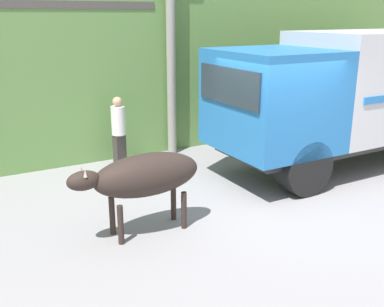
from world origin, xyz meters
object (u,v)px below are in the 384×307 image
(utility_pole, at_px, (171,32))
(brown_cow, at_px, (144,176))
(cargo_truck, at_px, (362,90))
(pedestrian_on_hill, at_px, (119,128))

(utility_pole, bearing_deg, brown_cow, -122.51)
(cargo_truck, bearing_deg, brown_cow, -172.85)
(brown_cow, bearing_deg, utility_pole, 46.32)
(brown_cow, distance_m, pedestrian_on_hill, 3.34)
(brown_cow, height_order, pedestrian_on_hill, pedestrian_on_hill)
(cargo_truck, xyz_separation_m, pedestrian_on_hill, (-4.83, 2.39, -0.81))
(pedestrian_on_hill, bearing_deg, brown_cow, 58.81)
(cargo_truck, relative_size, brown_cow, 3.32)
(pedestrian_on_hill, xyz_separation_m, utility_pole, (1.48, 0.31, 2.02))
(brown_cow, relative_size, utility_pole, 0.38)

